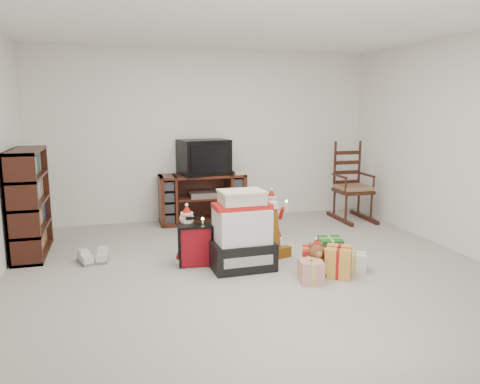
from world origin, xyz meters
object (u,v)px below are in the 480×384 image
(santa_figurine, at_px, (271,220))
(mrs_claus_figurine, at_px, (187,240))
(crt_television, at_px, (204,157))
(tv_stand, at_px, (202,199))
(red_suitcase, at_px, (195,245))
(gift_cluster, at_px, (333,261))
(sneaker_pair, at_px, (94,258))
(bookshelf, at_px, (29,204))
(teddy_bear, at_px, (315,261))
(rocking_chair, at_px, (351,192))
(gift_pile, at_px, (242,235))

(santa_figurine, relative_size, mrs_claus_figurine, 1.03)
(santa_figurine, bearing_deg, crt_television, 120.04)
(tv_stand, bearing_deg, red_suitcase, -102.57)
(red_suitcase, xyz_separation_m, crt_television, (0.46, 1.85, 0.74))
(gift_cluster, bearing_deg, santa_figurine, 99.41)
(sneaker_pair, distance_m, crt_television, 2.29)
(tv_stand, xyz_separation_m, mrs_claus_figurine, (-0.49, -1.67, -0.11))
(tv_stand, height_order, crt_television, crt_television)
(bookshelf, xyz_separation_m, red_suitcase, (1.75, -0.90, -0.36))
(bookshelf, xyz_separation_m, teddy_bear, (2.87, -1.52, -0.43))
(bookshelf, relative_size, mrs_claus_figurine, 1.91)
(rocking_chair, relative_size, red_suitcase, 2.33)
(bookshelf, xyz_separation_m, rocking_chair, (4.38, 0.55, -0.17))
(gift_pile, bearing_deg, sneaker_pair, 156.19)
(bookshelf, xyz_separation_m, mrs_claus_figurine, (1.69, -0.73, -0.34))
(crt_television, bearing_deg, red_suitcase, -114.82)
(bookshelf, height_order, rocking_chair, same)
(gift_pile, bearing_deg, red_suitcase, 152.97)
(sneaker_pair, bearing_deg, gift_cluster, -31.22)
(rocking_chair, xyz_separation_m, mrs_claus_figurine, (-2.69, -1.28, -0.17))
(red_suitcase, distance_m, teddy_bear, 1.28)
(gift_pile, height_order, crt_television, crt_television)
(rocking_chair, bearing_deg, tv_stand, 170.24)
(gift_pile, bearing_deg, teddy_bear, -33.57)
(sneaker_pair, bearing_deg, gift_pile, -30.72)
(gift_cluster, bearing_deg, teddy_bear, -172.10)
(bookshelf, relative_size, sneaker_pair, 3.47)
(mrs_claus_figurine, distance_m, sneaker_pair, 1.05)
(red_suitcase, bearing_deg, sneaker_pair, 164.07)
(teddy_bear, bearing_deg, red_suitcase, 150.91)
(red_suitcase, bearing_deg, crt_television, 80.48)
(bookshelf, relative_size, santa_figurine, 1.85)
(rocking_chair, height_order, crt_television, rocking_chair)
(rocking_chair, xyz_separation_m, teddy_bear, (-1.51, -2.07, -0.26))
(tv_stand, bearing_deg, crt_television, 24.99)
(red_suitcase, bearing_deg, gift_cluster, -19.38)
(tv_stand, xyz_separation_m, gift_pile, (0.03, -2.05, 0.00))
(gift_pile, xyz_separation_m, mrs_claus_figurine, (-0.52, 0.38, -0.11))
(bookshelf, relative_size, red_suitcase, 2.33)
(rocking_chair, relative_size, crt_television, 1.60)
(tv_stand, height_order, bookshelf, bookshelf)
(santa_figurine, height_order, sneaker_pair, santa_figurine)
(gift_pile, height_order, santa_figurine, gift_pile)
(red_suitcase, relative_size, sneaker_pair, 1.49)
(red_suitcase, distance_m, santa_figurine, 1.33)
(red_suitcase, bearing_deg, tv_stand, 81.38)
(bookshelf, height_order, crt_television, bookshelf)
(red_suitcase, distance_m, sneaker_pair, 1.15)
(tv_stand, bearing_deg, gift_pile, -88.59)
(teddy_bear, xyz_separation_m, gift_cluster, (0.22, 0.03, -0.03))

